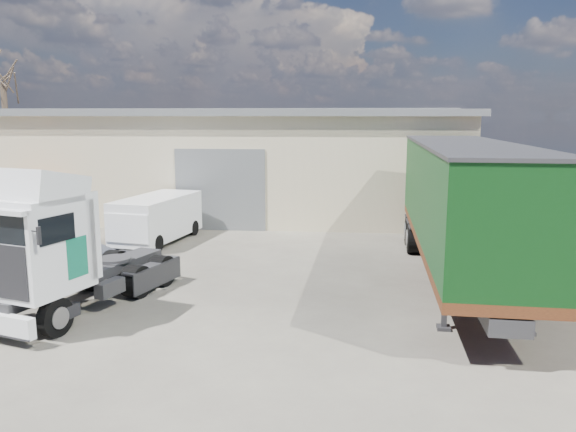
# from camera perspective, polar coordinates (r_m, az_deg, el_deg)

# --- Properties ---
(ground) EXTENTS (120.00, 120.00, 0.00)m
(ground) POSITION_cam_1_polar(r_m,az_deg,el_deg) (15.32, -7.59, -8.99)
(ground) COLOR #282420
(ground) RESTS_ON ground
(warehouse) EXTENTS (30.60, 12.60, 5.42)m
(warehouse) POSITION_cam_1_polar(r_m,az_deg,el_deg) (31.60, -11.67, 5.64)
(warehouse) COLOR beige
(warehouse) RESTS_ON ground
(brick_boundary_wall) EXTENTS (0.35, 26.00, 2.50)m
(brick_boundary_wall) POSITION_cam_1_polar(r_m,az_deg,el_deg) (21.96, 27.23, -0.85)
(brick_boundary_wall) COLOR maroon
(brick_boundary_wall) RESTS_ON ground
(bare_tree) EXTENTS (4.00, 4.00, 9.60)m
(bare_tree) POSITION_cam_1_polar(r_m,az_deg,el_deg) (40.36, -27.09, 13.16)
(bare_tree) COLOR #382B21
(bare_tree) RESTS_ON ground
(tractor_unit) EXTENTS (3.71, 6.05, 3.86)m
(tractor_unit) POSITION_cam_1_polar(r_m,az_deg,el_deg) (15.10, -22.58, -3.56)
(tractor_unit) COLOR black
(tractor_unit) RESTS_ON ground
(box_trailer) EXTENTS (3.28, 12.83, 4.23)m
(box_trailer) POSITION_cam_1_polar(r_m,az_deg,el_deg) (17.55, 17.36, 1.74)
(box_trailer) COLOR #2D2D30
(box_trailer) RESTS_ON ground
(panel_van) EXTENTS (2.61, 4.75, 1.84)m
(panel_van) POSITION_cam_1_polar(r_m,az_deg,el_deg) (22.96, -13.37, -0.33)
(panel_van) COLOR black
(panel_van) RESTS_ON ground
(orange_skip) EXTENTS (3.09, 2.12, 1.82)m
(orange_skip) POSITION_cam_1_polar(r_m,az_deg,el_deg) (27.88, -23.90, 0.55)
(orange_skip) COLOR #2D2D30
(orange_skip) RESTS_ON ground
(gravel_heap) EXTENTS (6.53, 5.86, 1.07)m
(gravel_heap) POSITION_cam_1_polar(r_m,az_deg,el_deg) (21.80, -23.09, -2.63)
(gravel_heap) COLOR black
(gravel_heap) RESTS_ON ground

